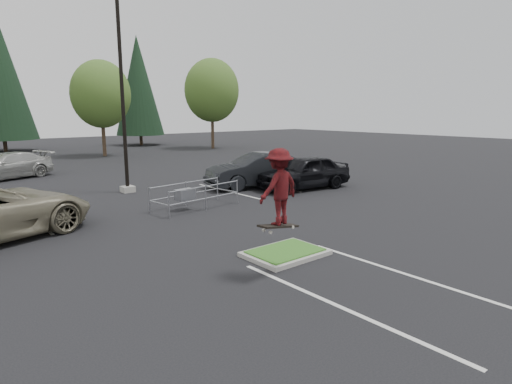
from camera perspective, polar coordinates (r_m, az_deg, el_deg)
ground at (r=12.26m, az=3.92°, el=-8.43°), size 120.00×120.00×0.00m
grass_median at (r=12.24m, az=3.93°, el=-8.08°), size 2.20×1.60×0.16m
stall_lines at (r=16.36m, az=-14.41°, el=-3.81°), size 22.62×17.60×0.01m
light_pole at (r=22.07m, az=-17.36°, el=11.70°), size 0.70×0.60×10.12m
decid_c at (r=40.70m, az=-19.99°, el=11.90°), size 5.12×5.12×8.38m
decid_d at (r=46.66m, az=-5.94°, el=13.07°), size 5.76×5.76×9.43m
conif_c at (r=52.75m, az=-15.40°, el=13.50°), size 5.50×5.50×12.50m
cart_corral at (r=17.78m, az=-9.11°, el=-0.27°), size 3.85×1.82×1.05m
skateboarder at (r=10.19m, az=3.07°, el=0.64°), size 1.24×0.79×2.00m
car_r_charc at (r=22.84m, az=0.22°, el=2.94°), size 5.79×3.11×1.81m
car_r_black at (r=22.41m, az=6.45°, el=2.65°), size 5.34×2.61×1.76m
car_far_silver at (r=29.52m, az=-30.24°, el=3.02°), size 5.82×3.89×1.56m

